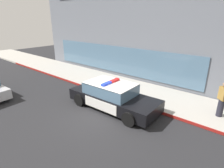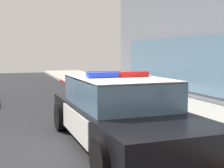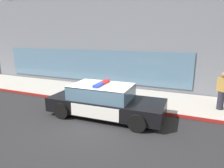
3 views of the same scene
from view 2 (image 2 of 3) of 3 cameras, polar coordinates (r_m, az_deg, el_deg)
ground at (r=6.29m, az=-5.38°, el=-11.71°), size 48.00×48.00×0.00m
curb_red_paint at (r=6.91m, az=9.89°, el=-9.52°), size 28.80×0.04×0.14m
police_cruiser at (r=6.37m, az=1.56°, el=-5.15°), size 4.97×2.22×1.49m
fire_hydrant at (r=8.44m, az=7.88°, el=-3.71°), size 0.34×0.39×0.73m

